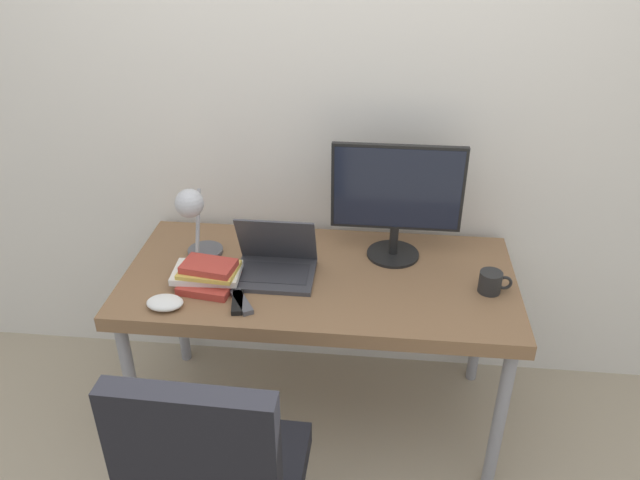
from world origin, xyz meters
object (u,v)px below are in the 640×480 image
(desk_lamp, at_px, (193,214))
(monitor, at_px, (397,196))
(laptop, at_px, (275,263))
(game_controller, at_px, (165,303))
(book_stack, at_px, (208,274))
(mug, at_px, (491,282))

(desk_lamp, bearing_deg, monitor, 11.77)
(laptop, relative_size, game_controller, 2.29)
(laptop, xyz_separation_m, book_stack, (-0.25, -0.10, -0.00))
(laptop, bearing_deg, book_stack, -157.37)
(desk_lamp, distance_m, book_stack, 0.24)
(laptop, relative_size, monitor, 0.60)
(laptop, distance_m, desk_lamp, 0.37)
(desk_lamp, height_order, game_controller, desk_lamp)
(desk_lamp, xyz_separation_m, mug, (1.16, -0.07, -0.19))
(desk_lamp, xyz_separation_m, game_controller, (-0.05, -0.29, -0.22))
(laptop, height_order, book_stack, laptop)
(monitor, xyz_separation_m, desk_lamp, (-0.79, -0.16, -0.04))
(laptop, distance_m, monitor, 0.55)
(desk_lamp, xyz_separation_m, book_stack, (0.08, -0.13, -0.19))
(laptop, xyz_separation_m, game_controller, (-0.37, -0.26, -0.03))
(book_stack, relative_size, mug, 2.10)
(monitor, height_order, mug, monitor)
(desk_lamp, distance_m, mug, 1.18)
(book_stack, relative_size, game_controller, 1.94)
(monitor, distance_m, desk_lamp, 0.81)
(book_stack, bearing_deg, mug, 3.38)
(laptop, distance_m, book_stack, 0.27)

